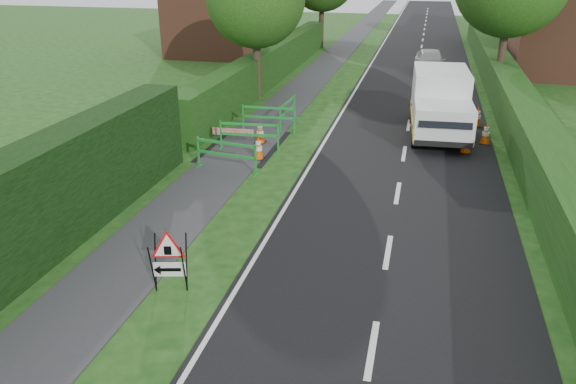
{
  "coord_description": "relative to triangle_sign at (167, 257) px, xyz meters",
  "views": [
    {
      "loc": [
        2.95,
        -6.87,
        6.24
      ],
      "look_at": [
        0.05,
        4.99,
        1.04
      ],
      "focal_mm": 35.0,
      "sensor_mm": 36.0,
      "label": 1
    }
  ],
  "objects": [
    {
      "name": "ped_barrier_0",
      "position": [
        -1.14,
        6.66,
        -0.17
      ],
      "size": [
        2.09,
        0.68,
        1.0
      ],
      "rotation": [
        0.0,
        0.0,
        -0.16
      ],
      "color": "#18882B",
      "rests_on": "ground"
    },
    {
      "name": "hatchback_car",
      "position": [
        4.77,
        24.09,
        -0.12
      ],
      "size": [
        1.91,
        4.06,
        1.34
      ],
      "primitive_type": "imported",
      "rotation": [
        0.0,
        0.0,
        0.08
      ],
      "color": "silver",
      "rests_on": "ground"
    },
    {
      "name": "traffic_cone_0",
      "position": [
        6.13,
        10.27,
        -0.4
      ],
      "size": [
        0.38,
        0.38,
        0.79
      ],
      "color": "black",
      "rests_on": "ground"
    },
    {
      "name": "traffic_cone_3",
      "position": [
        -0.51,
        7.98,
        -0.4
      ],
      "size": [
        0.38,
        0.38,
        0.79
      ],
      "color": "black",
      "rests_on": "ground"
    },
    {
      "name": "house_west",
      "position": [
        -8.37,
        28.15,
        2.1
      ],
      "size": [
        7.5,
        7.4,
        7.88
      ],
      "color": "brown",
      "rests_on": "ground"
    },
    {
      "name": "triangle_sign",
      "position": [
        0.0,
        0.0,
        0.0
      ],
      "size": [
        0.95,
        0.95,
        1.14
      ],
      "rotation": [
        0.0,
        0.0,
        0.24
      ],
      "color": "black",
      "rests_on": "ground"
    },
    {
      "name": "traffic_cone_2",
      "position": [
        6.7,
        13.7,
        -0.4
      ],
      "size": [
        0.38,
        0.38,
        0.79
      ],
      "color": "black",
      "rests_on": "ground"
    },
    {
      "name": "house_east_b",
      "position": [
        13.63,
        40.15,
        2.1
      ],
      "size": [
        7.5,
        7.4,
        7.88
      ],
      "color": "brown",
      "rests_on": "ground"
    },
    {
      "name": "traffic_cone_1",
      "position": [
        6.85,
        11.43,
        -0.4
      ],
      "size": [
        0.38,
        0.38,
        0.79
      ],
      "color": "black",
      "rests_on": "ground"
    },
    {
      "name": "traffic_cone_4",
      "position": [
        -0.94,
        9.62,
        -0.4
      ],
      "size": [
        0.38,
        0.38,
        0.79
      ],
      "color": "black",
      "rests_on": "ground"
    },
    {
      "name": "hedge_east",
      "position": [
        8.13,
        14.15,
        -0.8
      ],
      "size": [
        1.2,
        50.0,
        1.5
      ],
      "primitive_type": "cube",
      "color": "#14380F",
      "rests_on": "ground"
    },
    {
      "name": "ped_barrier_3",
      "position": [
        -0.53,
        12.11,
        -0.17
      ],
      "size": [
        0.44,
        2.07,
        1.0
      ],
      "rotation": [
        0.0,
        0.0,
        1.53
      ],
      "color": "#18882B",
      "rests_on": "ground"
    },
    {
      "name": "ped_barrier_2",
      "position": [
        -1.02,
        11.08,
        -0.17
      ],
      "size": [
        2.07,
        0.44,
        1.0
      ],
      "rotation": [
        0.0,
        0.0,
        0.04
      ],
      "color": "#18882B",
      "rests_on": "ground"
    },
    {
      "name": "footpath",
      "position": [
        -1.37,
        33.15,
        -0.79
      ],
      "size": [
        2.0,
        90.0,
        0.02
      ],
      "primitive_type": "cube",
      "color": "#2D2D30",
      "rests_on": "ground"
    },
    {
      "name": "hedge_west_far",
      "position": [
        -3.37,
        20.15,
        -0.8
      ],
      "size": [
        1.0,
        24.0,
        1.8
      ],
      "primitive_type": "cube",
      "color": "#14380F",
      "rests_on": "ground"
    },
    {
      "name": "ped_barrier_1",
      "position": [
        -1.07,
        8.8,
        -0.17
      ],
      "size": [
        2.08,
        0.53,
        1.0
      ],
      "rotation": [
        0.0,
        0.0,
        0.09
      ],
      "color": "#18882B",
      "rests_on": "ground"
    },
    {
      "name": "road_surface",
      "position": [
        4.13,
        33.15,
        -0.79
      ],
      "size": [
        6.0,
        90.0,
        0.02
      ],
      "primitive_type": "cube",
      "color": "black",
      "rests_on": "ground"
    },
    {
      "name": "works_van",
      "position": [
        5.2,
        12.26,
        0.42
      ],
      "size": [
        2.26,
        5.13,
        2.29
      ],
      "rotation": [
        0.0,
        0.0,
        0.06
      ],
      "color": "silver",
      "rests_on": "ground"
    },
    {
      "name": "redwhite_plank",
      "position": [
        -1.83,
        9.29,
        -0.8
      ],
      "size": [
        1.5,
        0.09,
        0.25
      ],
      "primitive_type": "cube",
      "rotation": [
        0.0,
        0.0,
        0.04
      ],
      "color": "red",
      "rests_on": "ground"
    },
    {
      "name": "ground",
      "position": [
        1.63,
        -1.85,
        -0.8
      ],
      "size": [
        120.0,
        120.0,
        0.0
      ],
      "primitive_type": "plane",
      "color": "#164012",
      "rests_on": "ground"
    }
  ]
}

